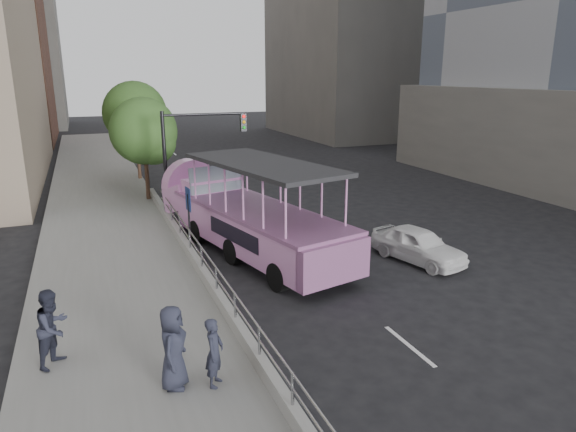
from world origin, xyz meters
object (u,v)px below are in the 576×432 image
at_px(pedestrian_far, 173,347).
at_px(duck_boat, 243,215).
at_px(traffic_signal, 190,147).
at_px(street_tree_near, 146,134).
at_px(pedestrian_mid, 53,327).
at_px(parking_sign, 189,214).
at_px(pedestrian_near, 214,352).
at_px(car, 418,245).
at_px(street_tree_far, 137,116).

bearing_deg(pedestrian_far, duck_boat, -1.58).
xyz_separation_m(pedestrian_far, traffic_signal, (3.35, 14.48, 2.26)).
bearing_deg(street_tree_near, traffic_signal, -65.02).
distance_m(pedestrian_far, street_tree_near, 18.18).
height_order(pedestrian_mid, parking_sign, parking_sign).
height_order(duck_boat, street_tree_near, street_tree_near).
bearing_deg(pedestrian_mid, street_tree_near, 20.92).
bearing_deg(pedestrian_near, pedestrian_mid, 86.77).
relative_size(car, pedestrian_near, 2.45).
bearing_deg(car, traffic_signal, 111.19).
relative_size(car, pedestrian_mid, 2.06).
height_order(pedestrian_near, street_tree_far, street_tree_far).
bearing_deg(parking_sign, duck_boat, 4.42).
xyz_separation_m(traffic_signal, street_tree_near, (-1.60, 3.43, 0.32)).
height_order(car, pedestrian_mid, pedestrian_mid).
bearing_deg(car, pedestrian_mid, -179.67).
height_order(duck_boat, street_tree_far, street_tree_far).
height_order(pedestrian_near, traffic_signal, traffic_signal).
distance_m(duck_boat, car, 6.90).
distance_m(duck_boat, pedestrian_near, 9.94).
relative_size(pedestrian_far, parking_sign, 0.69).
bearing_deg(pedestrian_mid, pedestrian_far, -93.00).
distance_m(duck_boat, traffic_signal, 5.92).
height_order(pedestrian_mid, street_tree_near, street_tree_near).
relative_size(duck_boat, car, 3.01).
bearing_deg(street_tree_far, duck_boat, -80.98).
distance_m(car, parking_sign, 8.76).
bearing_deg(duck_boat, car, -34.12).
distance_m(car, pedestrian_mid, 12.85).
distance_m(pedestrian_near, street_tree_near, 18.41).
xyz_separation_m(pedestrian_near, pedestrian_mid, (-3.25, 2.20, 0.15)).
bearing_deg(street_tree_near, pedestrian_mid, -104.64).
relative_size(duck_boat, traffic_signal, 2.23).
distance_m(pedestrian_mid, pedestrian_far, 3.09).
bearing_deg(street_tree_far, parking_sign, -89.38).
xyz_separation_m(parking_sign, traffic_signal, (1.24, 5.62, 1.77)).
distance_m(parking_sign, street_tree_far, 15.27).
distance_m(car, street_tree_far, 20.70).
bearing_deg(parking_sign, traffic_signal, 77.61).
height_order(pedestrian_near, pedestrian_far, pedestrian_far).
bearing_deg(pedestrian_far, pedestrian_mid, 75.42).
bearing_deg(street_tree_far, pedestrian_near, -92.67).
distance_m(pedestrian_far, parking_sign, 9.12).
xyz_separation_m(car, traffic_signal, (-6.64, 9.30, 2.84)).
distance_m(duck_boat, street_tree_near, 9.56).
xyz_separation_m(pedestrian_near, pedestrian_far, (-0.83, 0.27, 0.15)).
height_order(pedestrian_mid, street_tree_far, street_tree_far).
bearing_deg(pedestrian_far, street_tree_near, 18.39).
xyz_separation_m(duck_boat, car, (5.68, -3.85, -0.74)).
relative_size(pedestrian_near, parking_sign, 0.57).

